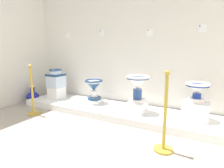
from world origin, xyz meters
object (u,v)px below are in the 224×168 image
Objects in this scene: plinth_block_pale_glazed at (196,110)px; antique_toilet_squat_floral at (138,84)px; antique_toilet_pale_glazed at (197,89)px; decorative_vase_corner at (33,96)px; plinth_block_tall_cobalt at (57,93)px; antique_toilet_tall_cobalt at (56,78)px; info_placard_fourth at (202,28)px; info_placard_second at (102,33)px; plinth_block_squat_floral at (137,107)px; stanchion_post_near_left at (33,99)px; plinth_block_leftmost at (94,101)px; info_placard_first at (67,35)px; info_placard_third at (150,32)px; antique_toilet_leftmost at (94,87)px; stanchion_post_near_right at (165,126)px.

antique_toilet_squat_floral is at bearing -173.04° from plinth_block_pale_glazed.
antique_toilet_pale_glazed is 3.46m from decorative_vase_corner.
antique_toilet_tall_cobalt reaches higher than plinth_block_tall_cobalt.
antique_toilet_tall_cobalt is 3.01m from info_placard_fourth.
info_placard_fourth is (-0.03, 0.38, 1.28)m from plinth_block_pale_glazed.
info_placard_fourth is (1.90, 0.00, -0.01)m from info_placard_second.
decorative_vase_corner is (-2.49, -0.16, -0.07)m from plinth_block_squat_floral.
stanchion_post_near_left is at bearing -158.31° from plinth_block_squat_floral.
plinth_block_leftmost is 2.36m from info_placard_fourth.
info_placard_second is at bearing -0.00° from info_placard_first.
antique_toilet_squat_floral is at bearing -93.25° from info_placard_third.
antique_toilet_squat_floral is 0.49× the size of stanchion_post_near_left.
plinth_block_leftmost is at bearing 5.74° from plinth_block_tall_cobalt.
antique_toilet_tall_cobalt is 1.30× the size of plinth_block_leftmost.
antique_toilet_leftmost is at bearing 179.89° from plinth_block_pale_glazed.
info_placard_third reaches higher than decorative_vase_corner.
stanchion_post_near_left is (-2.72, -0.83, 0.03)m from plinth_block_pale_glazed.
stanchion_post_near_right is at bearing -18.70° from plinth_block_tall_cobalt.
plinth_block_squat_floral is at bearing -93.25° from info_placard_third.
plinth_block_tall_cobalt is at bearing -178.18° from antique_toilet_pale_glazed.
antique_toilet_tall_cobalt is at bearing 99.93° from stanchion_post_near_left.
info_placard_fourth is at bearing 93.85° from plinth_block_pale_glazed.
stanchion_post_near_left is (-2.69, -1.20, -1.25)m from info_placard_fourth.
plinth_block_leftmost is at bearing 5.74° from antique_toilet_tall_cobalt.
stanchion_post_near_right reaches higher than antique_toilet_squat_floral.
plinth_block_tall_cobalt is at bearing -178.18° from plinth_block_pale_glazed.
stanchion_post_near_left is at bearing -134.25° from plinth_block_leftmost.
info_placard_fourth is at bearing 0.00° from info_placard_first.
antique_toilet_pale_glazed is at bearing 74.73° from stanchion_post_near_right.
info_placard_second is 0.32× the size of decorative_vase_corner.
info_placard_fourth is at bearing 11.15° from antique_toilet_leftmost.
plinth_block_leftmost is 0.76× the size of antique_toilet_leftmost.
info_placard_first is 0.33× the size of decorative_vase_corner.
antique_toilet_tall_cobalt is 1.03m from plinth_block_leftmost.
plinth_block_leftmost is at bearing 179.89° from antique_toilet_pale_glazed.
info_placard_second is at bearing 26.91° from antique_toilet_tall_cobalt.
decorative_vase_corner is (-3.40, -0.65, -1.39)m from info_placard_fourth.
antique_toilet_tall_cobalt is 0.74m from decorative_vase_corner.
plinth_block_tall_cobalt is at bearing -170.63° from info_placard_fourth.
plinth_block_squat_floral is at bearing 127.92° from stanchion_post_near_right.
info_placard_second is (0.92, 0.47, 0.97)m from antique_toilet_tall_cobalt.
antique_toilet_squat_floral is 0.93m from antique_toilet_pale_glazed.
info_placard_first reaches higher than stanchion_post_near_right.
antique_toilet_tall_cobalt reaches higher than antique_toilet_leftmost.
info_placard_third is (1.95, 0.47, 0.93)m from antique_toilet_tall_cobalt.
antique_toilet_tall_cobalt is at bearing 17.43° from decorative_vase_corner.
stanchion_post_near_left is at bearing -38.18° from decorative_vase_corner.
stanchion_post_near_left is 2.46m from stanchion_post_near_right.
antique_toilet_pale_glazed is at bearing 0.00° from plinth_block_pale_glazed.
plinth_block_pale_glazed is 3.43m from decorative_vase_corner.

